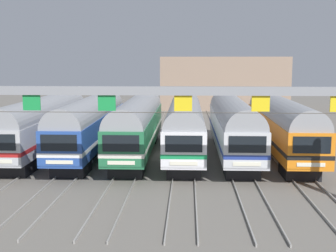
# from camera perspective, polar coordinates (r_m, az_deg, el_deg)

# --- Properties ---
(ground_plane) EXTENTS (160.00, 160.00, 0.00)m
(ground_plane) POSITION_cam_1_polar(r_m,az_deg,el_deg) (36.96, -0.88, -3.76)
(ground_plane) COLOR slate
(track_bed) EXTENTS (20.86, 70.00, 0.15)m
(track_bed) POSITION_cam_1_polar(r_m,az_deg,el_deg) (53.66, 0.20, 0.16)
(track_bed) COLOR gray
(track_bed) RESTS_ON ground
(commuter_train_stainless) EXTENTS (2.88, 18.06, 5.05)m
(commuter_train_stainless) POSITION_cam_1_polar(r_m,az_deg,el_deg) (38.30, -15.50, 0.44)
(commuter_train_stainless) COLOR #B2B5BA
(commuter_train_stainless) RESTS_ON ground
(commuter_train_blue) EXTENTS (2.88, 18.06, 5.05)m
(commuter_train_blue) POSITION_cam_1_polar(r_m,az_deg,el_deg) (37.28, -9.84, 0.42)
(commuter_train_blue) COLOR #284C9E
(commuter_train_blue) RESTS_ON ground
(commuter_train_green) EXTENTS (2.88, 18.06, 4.77)m
(commuter_train_green) POSITION_cam_1_polar(r_m,az_deg,el_deg) (36.64, -3.92, 0.38)
(commuter_train_green) COLOR #236B42
(commuter_train_green) RESTS_ON ground
(commuter_train_white) EXTENTS (2.88, 18.06, 4.77)m
(commuter_train_white) POSITION_cam_1_polar(r_m,az_deg,el_deg) (36.41, 2.15, 0.34)
(commuter_train_white) COLOR white
(commuter_train_white) RESTS_ON ground
(commuter_train_silver) EXTENTS (2.88, 18.06, 5.05)m
(commuter_train_silver) POSITION_cam_1_polar(r_m,az_deg,el_deg) (36.60, 8.22, 0.31)
(commuter_train_silver) COLOR silver
(commuter_train_silver) RESTS_ON ground
(commuter_train_orange) EXTENTS (2.88, 18.06, 4.77)m
(commuter_train_orange) POSITION_cam_1_polar(r_m,az_deg,el_deg) (37.17, 14.17, 0.26)
(commuter_train_orange) COLOR orange
(commuter_train_orange) RESTS_ON ground
(catenary_gantry) EXTENTS (24.59, 0.44, 6.97)m
(catenary_gantry) POSITION_cam_1_polar(r_m,az_deg,el_deg) (22.79, -2.95, 2.16)
(catenary_gantry) COLOR gray
(catenary_gantry) RESTS_ON ground
(maintenance_building) EXTENTS (19.68, 10.00, 8.20)m
(maintenance_building) POSITION_cam_1_polar(r_m,az_deg,el_deg) (73.26, 6.97, 5.48)
(maintenance_building) COLOR gray
(maintenance_building) RESTS_ON ground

